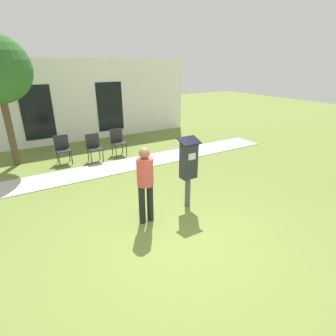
% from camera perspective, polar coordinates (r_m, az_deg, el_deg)
% --- Properties ---
extents(ground_plane, '(40.00, 40.00, 0.00)m').
position_cam_1_polar(ground_plane, '(5.08, 2.33, -14.62)').
color(ground_plane, olive).
extents(sidewalk, '(12.00, 1.10, 0.02)m').
position_cam_1_polar(sidewalk, '(8.25, -12.80, -0.09)').
color(sidewalk, beige).
rests_on(sidewalk, ground).
extents(building_facade, '(10.00, 0.26, 3.20)m').
position_cam_1_polar(building_facade, '(11.33, -19.70, 13.44)').
color(building_facade, white).
rests_on(building_facade, ground).
extents(parking_meter, '(0.44, 0.31, 1.59)m').
position_cam_1_polar(parking_meter, '(5.61, 4.48, 0.88)').
color(parking_meter, '#4C4C4C').
rests_on(parking_meter, ground).
extents(person_standing, '(0.32, 0.32, 1.58)m').
position_cam_1_polar(person_standing, '(5.07, -4.97, -2.59)').
color(person_standing, black).
rests_on(person_standing, ground).
extents(outdoor_chair_left, '(0.44, 0.44, 0.90)m').
position_cam_1_polar(outdoor_chair_left, '(9.03, -21.99, 4.25)').
color(outdoor_chair_left, '#262628').
rests_on(outdoor_chair_left, ground).
extents(outdoor_chair_middle, '(0.44, 0.44, 0.90)m').
position_cam_1_polar(outdoor_chair_middle, '(8.89, -15.86, 4.75)').
color(outdoor_chair_middle, '#262628').
rests_on(outdoor_chair_middle, ground).
extents(outdoor_chair_right, '(0.44, 0.44, 0.90)m').
position_cam_1_polar(outdoor_chair_right, '(9.35, -10.89, 6.03)').
color(outdoor_chair_right, '#262628').
rests_on(outdoor_chair_right, ground).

